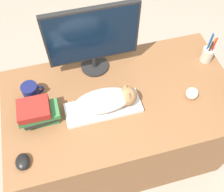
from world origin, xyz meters
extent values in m
cube|color=brown|center=(0.00, 0.38, 0.36)|extent=(1.37, 0.76, 0.72)
cube|color=silver|center=(-0.12, 0.33, 0.74)|extent=(0.43, 0.16, 0.02)
ellipsoid|color=white|center=(-0.12, 0.33, 0.81)|extent=(0.32, 0.14, 0.12)
sphere|color=olive|center=(0.01, 0.33, 0.80)|extent=(0.11, 0.11, 0.11)
cone|color=olive|center=(0.01, 0.30, 0.86)|extent=(0.04, 0.04, 0.04)
cone|color=olive|center=(0.01, 0.36, 0.86)|extent=(0.04, 0.04, 0.04)
cylinder|color=black|center=(-0.10, 0.65, 0.73)|extent=(0.17, 0.17, 0.02)
cylinder|color=black|center=(-0.10, 0.65, 0.78)|extent=(0.04, 0.04, 0.08)
cube|color=black|center=(-0.10, 0.65, 0.99)|extent=(0.53, 0.03, 0.36)
cube|color=black|center=(-0.10, 0.64, 0.99)|extent=(0.50, 0.01, 0.33)
ellipsoid|color=black|center=(-0.58, 0.13, 0.74)|extent=(0.07, 0.09, 0.04)
cylinder|color=#141947|center=(-0.50, 0.53, 0.77)|extent=(0.09, 0.09, 0.09)
torus|color=#141947|center=(-0.45, 0.53, 0.77)|extent=(0.06, 0.01, 0.06)
cylinder|color=#B2A893|center=(0.61, 0.52, 0.77)|extent=(0.07, 0.07, 0.10)
cylinder|color=orange|center=(0.62, 0.53, 0.83)|extent=(0.01, 0.01, 0.14)
cylinder|color=#338C38|center=(0.61, 0.54, 0.84)|extent=(0.01, 0.01, 0.16)
cylinder|color=#1E47B2|center=(0.59, 0.53, 0.85)|extent=(0.01, 0.01, 0.19)
cylinder|color=black|center=(0.60, 0.51, 0.83)|extent=(0.01, 0.01, 0.14)
cylinder|color=#B21E1E|center=(0.62, 0.51, 0.84)|extent=(0.01, 0.01, 0.16)
sphere|color=beige|center=(0.39, 0.28, 0.76)|extent=(0.07, 0.07, 0.07)
cube|color=#2D6B38|center=(-0.46, 0.36, 0.74)|extent=(0.19, 0.11, 0.03)
cube|color=black|center=(-0.47, 0.35, 0.77)|extent=(0.18, 0.13, 0.03)
cube|color=#2D6B38|center=(-0.47, 0.35, 0.80)|extent=(0.22, 0.12, 0.03)
cube|color=maroon|center=(-0.48, 0.36, 0.83)|extent=(0.17, 0.14, 0.04)
camera|label=1|loc=(-0.27, -0.42, 1.99)|focal=42.00mm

